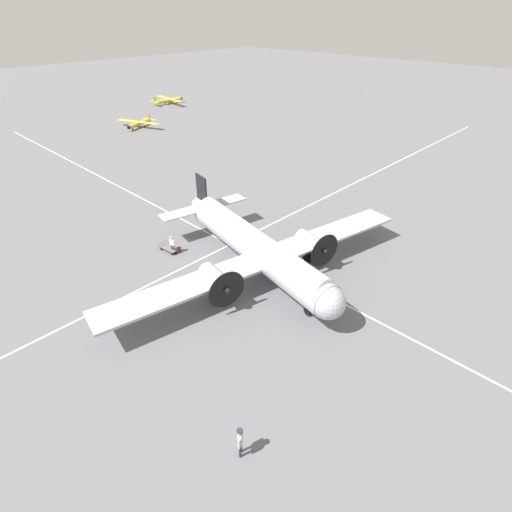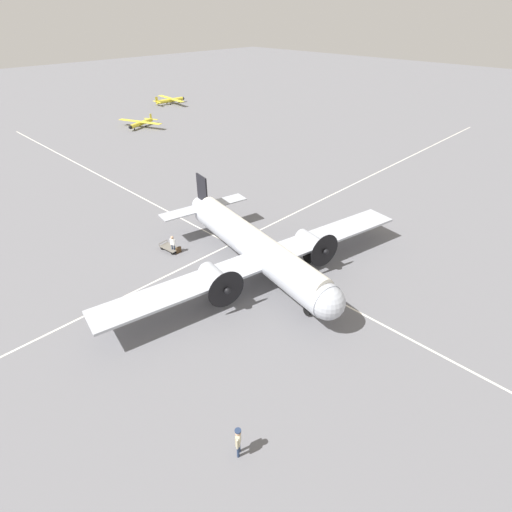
{
  "view_description": "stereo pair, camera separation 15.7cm",
  "coord_description": "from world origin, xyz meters",
  "px_view_note": "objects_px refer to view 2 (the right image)",
  "views": [
    {
      "loc": [
        -19.35,
        -18.81,
        18.57
      ],
      "look_at": [
        0.0,
        0.0,
        1.59
      ],
      "focal_mm": 28.0,
      "sensor_mm": 36.0,
      "label": 1
    },
    {
      "loc": [
        -19.24,
        -18.92,
        18.57
      ],
      "look_at": [
        0.0,
        0.0,
        1.59
      ],
      "focal_mm": 28.0,
      "sensor_mm": 36.0,
      "label": 2
    }
  ],
  "objects_px": {
    "light_aircraft_distant": "(171,100)",
    "light_aircraft_taxiing": "(141,123)",
    "airliner_main": "(259,249)",
    "baggage_cart": "(170,248)",
    "suitcase_near_door": "(179,250)",
    "crew_foreground": "(238,439)",
    "passenger_boarding": "(173,243)"
  },
  "relations": [
    {
      "from": "suitcase_near_door",
      "to": "light_aircraft_distant",
      "type": "xyz_separation_m",
      "value": [
        36.49,
        52.85,
        0.54
      ]
    },
    {
      "from": "crew_foreground",
      "to": "passenger_boarding",
      "type": "xyz_separation_m",
      "value": [
        8.86,
        17.76,
        -0.17
      ]
    },
    {
      "from": "baggage_cart",
      "to": "crew_foreground",
      "type": "bearing_deg",
      "value": -31.99
    },
    {
      "from": "crew_foreground",
      "to": "suitcase_near_door",
      "type": "relative_size",
      "value": 3.34
    },
    {
      "from": "baggage_cart",
      "to": "light_aircraft_taxiing",
      "type": "height_order",
      "value": "light_aircraft_taxiing"
    },
    {
      "from": "crew_foreground",
      "to": "light_aircraft_taxiing",
      "type": "height_order",
      "value": "crew_foreground"
    },
    {
      "from": "baggage_cart",
      "to": "light_aircraft_taxiing",
      "type": "bearing_deg",
      "value": 145.27
    },
    {
      "from": "light_aircraft_taxiing",
      "to": "suitcase_near_door",
      "type": "bearing_deg",
      "value": 41.66
    },
    {
      "from": "suitcase_near_door",
      "to": "light_aircraft_taxiing",
      "type": "xyz_separation_m",
      "value": [
        20.9,
        39.87,
        0.5
      ]
    },
    {
      "from": "light_aircraft_taxiing",
      "to": "light_aircraft_distant",
      "type": "bearing_deg",
      "value": -160.91
    },
    {
      "from": "airliner_main",
      "to": "baggage_cart",
      "type": "bearing_deg",
      "value": -150.05
    },
    {
      "from": "baggage_cart",
      "to": "light_aircraft_distant",
      "type": "relative_size",
      "value": 0.2
    },
    {
      "from": "suitcase_near_door",
      "to": "crew_foreground",
      "type": "bearing_deg",
      "value": -117.72
    },
    {
      "from": "crew_foreground",
      "to": "light_aircraft_distant",
      "type": "height_order",
      "value": "light_aircraft_distant"
    },
    {
      "from": "airliner_main",
      "to": "passenger_boarding",
      "type": "relative_size",
      "value": 16.07
    },
    {
      "from": "airliner_main",
      "to": "suitcase_near_door",
      "type": "relative_size",
      "value": 47.11
    },
    {
      "from": "passenger_boarding",
      "to": "baggage_cart",
      "type": "distance_m",
      "value": 0.93
    },
    {
      "from": "airliner_main",
      "to": "suitcase_near_door",
      "type": "bearing_deg",
      "value": -150.12
    },
    {
      "from": "passenger_boarding",
      "to": "light_aircraft_distant",
      "type": "distance_m",
      "value": 64.14
    },
    {
      "from": "airliner_main",
      "to": "baggage_cart",
      "type": "distance_m",
      "value": 9.05
    },
    {
      "from": "passenger_boarding",
      "to": "suitcase_near_door",
      "type": "distance_m",
      "value": 0.87
    },
    {
      "from": "baggage_cart",
      "to": "light_aircraft_distant",
      "type": "xyz_separation_m",
      "value": [
        36.8,
        51.97,
        0.53
      ]
    },
    {
      "from": "light_aircraft_distant",
      "to": "light_aircraft_taxiing",
      "type": "relative_size",
      "value": 1.15
    },
    {
      "from": "passenger_boarding",
      "to": "suitcase_near_door",
      "type": "relative_size",
      "value": 2.93
    },
    {
      "from": "passenger_boarding",
      "to": "light_aircraft_distant",
      "type": "relative_size",
      "value": 0.17
    },
    {
      "from": "light_aircraft_distant",
      "to": "suitcase_near_door",
      "type": "bearing_deg",
      "value": -120.08
    },
    {
      "from": "passenger_boarding",
      "to": "baggage_cart",
      "type": "bearing_deg",
      "value": 160.54
    },
    {
      "from": "baggage_cart",
      "to": "light_aircraft_taxiing",
      "type": "relative_size",
      "value": 0.22
    },
    {
      "from": "passenger_boarding",
      "to": "light_aircraft_taxiing",
      "type": "xyz_separation_m",
      "value": [
        21.2,
        39.56,
        -0.25
      ]
    },
    {
      "from": "light_aircraft_taxiing",
      "to": "crew_foreground",
      "type": "bearing_deg",
      "value": 41.64
    },
    {
      "from": "crew_foreground",
      "to": "passenger_boarding",
      "type": "bearing_deg",
      "value": 27.35
    },
    {
      "from": "light_aircraft_taxiing",
      "to": "passenger_boarding",
      "type": "bearing_deg",
      "value": 41.13
    }
  ]
}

